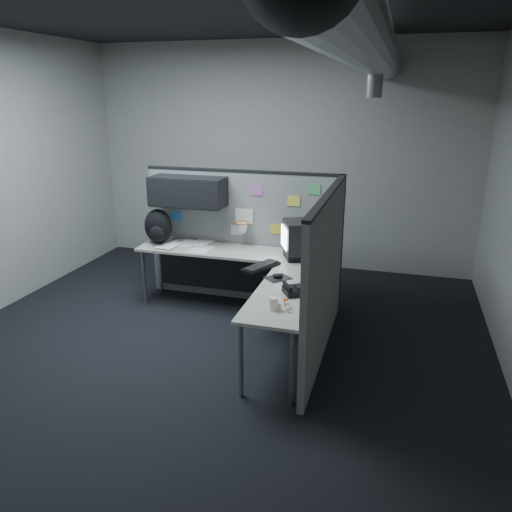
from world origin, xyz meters
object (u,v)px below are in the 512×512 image
(desk, at_px, (246,269))
(phone, at_px, (294,290))
(keyboard, at_px, (261,266))
(backpack, at_px, (158,227))
(monitor, at_px, (302,239))

(desk, xyz_separation_m, phone, (0.72, -0.82, 0.15))
(phone, bearing_deg, keyboard, 108.03)
(keyboard, bearing_deg, backpack, 140.29)
(keyboard, bearing_deg, phone, -71.06)
(keyboard, xyz_separation_m, phone, (0.48, -0.59, 0.02))
(desk, distance_m, phone, 1.11)
(backpack, bearing_deg, phone, -28.64)
(backpack, bearing_deg, keyboard, -18.38)
(monitor, xyz_separation_m, phone, (0.14, -1.04, -0.18))
(monitor, distance_m, keyboard, 0.60)
(keyboard, distance_m, backpack, 1.55)
(monitor, xyz_separation_m, backpack, (-1.79, 0.07, -0.01))
(desk, distance_m, backpack, 1.29)
(monitor, relative_size, keyboard, 1.01)
(monitor, bearing_deg, phone, -60.77)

